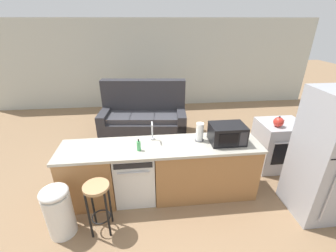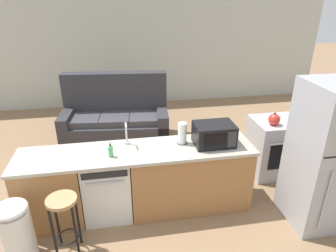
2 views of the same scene
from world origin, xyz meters
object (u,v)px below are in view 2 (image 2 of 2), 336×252
at_px(kettle, 274,119).
at_px(bar_stool, 64,214).
at_px(stove_range, 275,147).
at_px(couch, 116,119).
at_px(refrigerator, 327,156).
at_px(soap_bottle, 111,151).
at_px(dishwasher, 107,186).
at_px(trash_bin, 16,231).
at_px(microwave, 214,134).
at_px(paper_towel_roll, 182,134).

distance_m(kettle, bar_stool, 3.08).
xyz_separation_m(stove_range, couch, (-2.45, 1.68, -0.06)).
xyz_separation_m(refrigerator, soap_bottle, (-2.51, 0.45, 0.07)).
bearing_deg(refrigerator, bar_stool, -179.14).
relative_size(dishwasher, couch, 0.40).
bearing_deg(dishwasher, couch, 86.22).
bearing_deg(couch, kettle, -38.36).
relative_size(kettle, bar_stool, 0.28).
bearing_deg(trash_bin, soap_bottle, 25.31).
distance_m(stove_range, couch, 2.98).
xyz_separation_m(dishwasher, bar_stool, (-0.44, -0.60, 0.11)).
distance_m(dishwasher, microwave, 1.51).
xyz_separation_m(dishwasher, couch, (0.15, 2.23, -0.03)).
distance_m(stove_range, bar_stool, 3.25).
distance_m(refrigerator, trash_bin, 3.59).
bearing_deg(bar_stool, trash_bin, 179.07).
bearing_deg(soap_bottle, bar_stool, -136.58).
bearing_deg(kettle, microwave, -158.10).
bearing_deg(bar_stool, microwave, 18.08).
bearing_deg(soap_bottle, paper_towel_roll, 11.93).
bearing_deg(soap_bottle, microwave, 4.29).
xyz_separation_m(soap_bottle, couch, (0.06, 2.33, -0.58)).
bearing_deg(refrigerator, kettle, 99.66).
bearing_deg(dishwasher, microwave, -0.05).
distance_m(stove_range, refrigerator, 1.19).
distance_m(paper_towel_roll, kettle, 1.48).
distance_m(bar_stool, couch, 2.89).
xyz_separation_m(stove_range, bar_stool, (-3.04, -1.14, 0.08)).
bearing_deg(stove_range, couch, 145.52).
distance_m(paper_towel_roll, couch, 2.39).
xyz_separation_m(dishwasher, paper_towel_roll, (0.99, 0.09, 0.62)).
xyz_separation_m(paper_towel_roll, couch, (-0.84, 2.14, -0.64)).
height_order(microwave, trash_bin, microwave).
distance_m(bar_stool, trash_bin, 0.53).
height_order(microwave, bar_stool, microwave).
bearing_deg(trash_bin, dishwasher, 31.77).
bearing_deg(soap_bottle, stove_range, 14.42).
bearing_deg(trash_bin, stove_range, 17.74).
bearing_deg(stove_range, refrigerator, -90.01).
bearing_deg(refrigerator, soap_bottle, 169.83).
relative_size(kettle, trash_bin, 0.28).
bearing_deg(paper_towel_roll, trash_bin, -160.66).
bearing_deg(couch, stove_range, -34.48).
distance_m(dishwasher, refrigerator, 2.70).
xyz_separation_m(stove_range, paper_towel_roll, (-1.61, -0.46, 0.59)).
xyz_separation_m(kettle, trash_bin, (-3.38, -1.01, -0.61)).
bearing_deg(soap_bottle, trash_bin, -154.69).
relative_size(microwave, trash_bin, 0.68).
height_order(refrigerator, soap_bottle, refrigerator).
bearing_deg(paper_towel_roll, dishwasher, -174.66).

